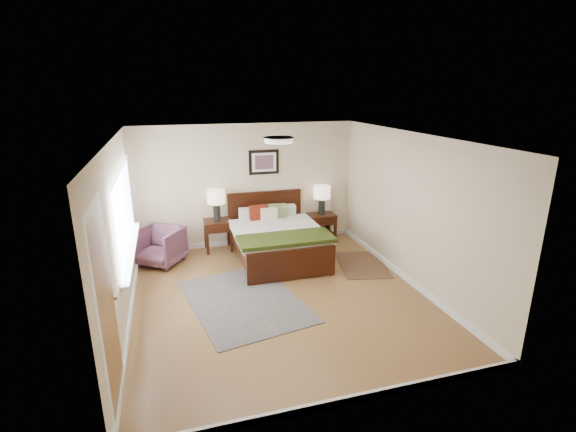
# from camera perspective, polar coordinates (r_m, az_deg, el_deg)

# --- Properties ---
(floor) EXTENTS (5.00, 5.00, 0.00)m
(floor) POSITION_cam_1_polar(r_m,az_deg,el_deg) (6.74, -1.13, -10.91)
(floor) COLOR brown
(floor) RESTS_ON ground
(back_wall) EXTENTS (4.50, 0.04, 2.50)m
(back_wall) POSITION_cam_1_polar(r_m,az_deg,el_deg) (8.61, -5.58, 4.18)
(back_wall) COLOR beige
(back_wall) RESTS_ON ground
(front_wall) EXTENTS (4.50, 0.04, 2.50)m
(front_wall) POSITION_cam_1_polar(r_m,az_deg,el_deg) (4.08, 8.22, -11.17)
(front_wall) COLOR beige
(front_wall) RESTS_ON ground
(left_wall) EXTENTS (0.04, 5.00, 2.50)m
(left_wall) POSITION_cam_1_polar(r_m,az_deg,el_deg) (6.10, -22.08, -2.52)
(left_wall) COLOR beige
(left_wall) RESTS_ON ground
(right_wall) EXTENTS (0.04, 5.00, 2.50)m
(right_wall) POSITION_cam_1_polar(r_m,az_deg,el_deg) (7.15, 16.48, 0.84)
(right_wall) COLOR beige
(right_wall) RESTS_ON ground
(ceiling) EXTENTS (4.50, 5.00, 0.02)m
(ceiling) POSITION_cam_1_polar(r_m,az_deg,el_deg) (5.99, -1.28, 10.71)
(ceiling) COLOR white
(ceiling) RESTS_ON back_wall
(window) EXTENTS (0.11, 2.72, 1.32)m
(window) POSITION_cam_1_polar(r_m,az_deg,el_deg) (6.72, -21.24, 0.47)
(window) COLOR silver
(window) RESTS_ON left_wall
(door) EXTENTS (0.06, 1.00, 2.18)m
(door) POSITION_cam_1_polar(r_m,az_deg,el_deg) (4.57, -23.46, -11.79)
(door) COLOR silver
(door) RESTS_ON ground
(ceil_fixture) EXTENTS (0.44, 0.44, 0.08)m
(ceil_fixture) POSITION_cam_1_polar(r_m,az_deg,el_deg) (5.99, -1.27, 10.38)
(ceil_fixture) COLOR white
(ceil_fixture) RESTS_ON ceiling
(bed) EXTENTS (1.68, 2.03, 1.09)m
(bed) POSITION_cam_1_polar(r_m,az_deg,el_deg) (7.95, -1.57, -2.44)
(bed) COLOR #321407
(bed) RESTS_ON ground
(wall_art) EXTENTS (0.62, 0.05, 0.50)m
(wall_art) POSITION_cam_1_polar(r_m,az_deg,el_deg) (8.55, -3.31, 7.36)
(wall_art) COLOR black
(wall_art) RESTS_ON back_wall
(nightstand_left) EXTENTS (0.53, 0.48, 0.63)m
(nightstand_left) POSITION_cam_1_polar(r_m,az_deg,el_deg) (8.47, -9.58, -1.42)
(nightstand_left) COLOR #321407
(nightstand_left) RESTS_ON ground
(nightstand_right) EXTENTS (0.57, 0.43, 0.57)m
(nightstand_right) POSITION_cam_1_polar(r_m,az_deg,el_deg) (9.03, 4.59, -1.08)
(nightstand_right) COLOR #321407
(nightstand_right) RESTS_ON ground
(lamp_left) EXTENTS (0.36, 0.36, 0.61)m
(lamp_left) POSITION_cam_1_polar(r_m,az_deg,el_deg) (8.33, -9.79, 2.27)
(lamp_left) COLOR black
(lamp_left) RESTS_ON nightstand_left
(lamp_right) EXTENTS (0.36, 0.36, 0.61)m
(lamp_right) POSITION_cam_1_polar(r_m,az_deg,el_deg) (8.86, 4.66, 2.94)
(lamp_right) COLOR black
(lamp_right) RESTS_ON nightstand_right
(armchair) EXTENTS (1.05, 1.05, 0.70)m
(armchair) POSITION_cam_1_polar(r_m,az_deg,el_deg) (8.13, -17.11, -3.97)
(armchair) COLOR brown
(armchair) RESTS_ON ground
(rug_persian) EXTENTS (1.94, 2.46, 0.01)m
(rug_persian) POSITION_cam_1_polar(r_m,az_deg,el_deg) (6.64, -5.97, -11.44)
(rug_persian) COLOR #0C1D3D
(rug_persian) RESTS_ON ground
(rug_navy) EXTENTS (1.08, 1.40, 0.01)m
(rug_navy) POSITION_cam_1_polar(r_m,az_deg,el_deg) (7.96, 10.08, -6.54)
(rug_navy) COLOR black
(rug_navy) RESTS_ON ground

